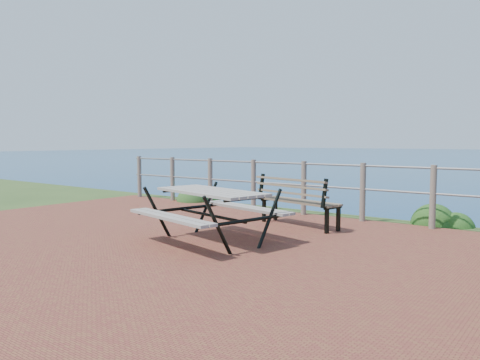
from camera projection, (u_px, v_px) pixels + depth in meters
name	position (u px, v px, depth m)	size (l,w,h in m)	color
ground	(175.00, 248.00, 6.07)	(10.00, 7.00, 0.12)	brown
safety_railing	(304.00, 185.00, 8.68)	(9.40, 0.10, 1.00)	#6B5B4C
picnic_table	(211.00, 210.00, 6.34)	(1.78, 1.43, 0.71)	gray
park_bench	(299.00, 194.00, 7.50)	(1.50, 0.66, 0.82)	brown
shrub_lip_west	(198.00, 201.00, 10.86)	(0.82, 0.82, 0.57)	#265620
shrub_lip_east	(446.00, 224.00, 7.87)	(0.82, 0.82, 0.58)	#1B3F13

